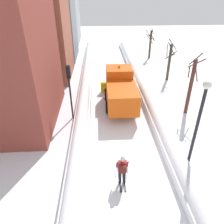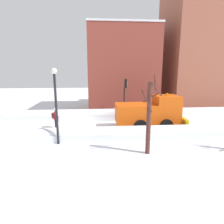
% 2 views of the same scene
% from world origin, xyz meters
% --- Properties ---
extents(ground_plane, '(80.00, 80.00, 0.00)m').
position_xyz_m(ground_plane, '(0.00, 10.00, 0.00)').
color(ground_plane, white).
extents(snowbank_left, '(1.10, 36.00, 1.21)m').
position_xyz_m(snowbank_left, '(-2.77, 10.00, 0.56)').
color(snowbank_left, white).
rests_on(snowbank_left, ground).
extents(snowbank_right, '(1.10, 36.00, 0.99)m').
position_xyz_m(snowbank_right, '(2.77, 10.00, 0.42)').
color(snowbank_right, white).
rests_on(snowbank_right, ground).
extents(building_brick_mid, '(8.01, 6.63, 14.94)m').
position_xyz_m(building_brick_mid, '(-8.54, 14.27, 7.47)').
color(building_brick_mid, '#9E5642').
rests_on(building_brick_mid, ground).
extents(plow_truck, '(3.20, 5.98, 3.12)m').
position_xyz_m(plow_truck, '(0.28, 6.72, 1.48)').
color(plow_truck, '#DB510F').
rests_on(plow_truck, ground).
extents(skier, '(0.62, 1.80, 1.81)m').
position_xyz_m(skier, '(-0.44, -1.59, 1.00)').
color(skier, black).
rests_on(skier, ground).
extents(traffic_light_pole, '(0.28, 0.42, 4.15)m').
position_xyz_m(traffic_light_pole, '(-3.59, 5.05, 2.92)').
color(traffic_light_pole, black).
rests_on(traffic_light_pole, ground).
extents(street_lamp, '(0.40, 0.40, 5.20)m').
position_xyz_m(street_lamp, '(3.40, -0.67, 3.29)').
color(street_lamp, black).
rests_on(street_lamp, ground).
extents(bare_tree_near, '(1.20, 1.27, 4.86)m').
position_xyz_m(bare_tree_near, '(5.46, 5.16, 2.34)').
color(bare_tree_near, '#512A23').
rests_on(bare_tree_near, ground).
extents(bare_tree_mid, '(1.26, 1.18, 4.44)m').
position_xyz_m(bare_tree_mid, '(5.99, 12.22, 2.08)').
color(bare_tree_mid, '#3B362C').
rests_on(bare_tree_mid, ground).
extents(bare_tree_far, '(1.37, 1.12, 4.16)m').
position_xyz_m(bare_tree_far, '(5.81, 20.50, 2.04)').
color(bare_tree_far, '#463328').
rests_on(bare_tree_far, ground).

